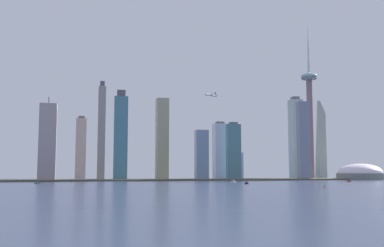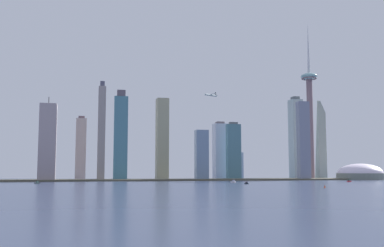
{
  "view_description": "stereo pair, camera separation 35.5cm",
  "coord_description": "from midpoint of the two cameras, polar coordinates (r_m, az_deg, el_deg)",
  "views": [
    {
      "loc": [
        -191.79,
        -344.14,
        18.35
      ],
      "look_at": [
        -6.31,
        439.26,
        101.9
      ],
      "focal_mm": 42.3,
      "sensor_mm": 36.0,
      "label": 1
    },
    {
      "loc": [
        -191.44,
        -344.22,
        18.35
      ],
      "look_at": [
        -6.31,
        439.26,
        101.9
      ],
      "focal_mm": 42.3,
      "sensor_mm": 36.0,
      "label": 2
    }
  ],
  "objects": [
    {
      "name": "boat_5",
      "position": [
        623.91,
        6.87,
        -7.47
      ],
      "size": [
        4.74,
        9.48,
        3.1
      ],
      "rotation": [
        0.0,
        0.0,
        4.58
      ],
      "color": "black",
      "rests_on": "ground"
    },
    {
      "name": "observation_tower",
      "position": [
        961.37,
        14.62,
        2.33
      ],
      "size": [
        33.7,
        33.7,
        327.43
      ],
      "color": "slate",
      "rests_on": "ground"
    },
    {
      "name": "stadium_dome",
      "position": [
        960.25,
        20.43,
        -6.0
      ],
      "size": [
        91.69,
        91.69,
        37.89
      ],
      "color": "gray",
      "rests_on": "ground"
    },
    {
      "name": "ground_plane",
      "position": [
        394.35,
        15.94,
        -8.37
      ],
      "size": [
        6000.0,
        6000.0,
        0.0
      ],
      "primitive_type": "plane",
      "color": "#2D374F"
    },
    {
      "name": "boat_0",
      "position": [
        774.6,
        19.18,
        -6.84
      ],
      "size": [
        9.37,
        7.46,
        10.56
      ],
      "rotation": [
        0.0,
        0.0,
        0.53
      ],
      "color": "red",
      "rests_on": "ground"
    },
    {
      "name": "skyscraper_5",
      "position": [
        870.09,
        -3.8,
        -1.97
      ],
      "size": [
        22.51,
        25.59,
        156.38
      ],
      "color": "#A29F7F",
      "rests_on": "ground"
    },
    {
      "name": "skyscraper_0",
      "position": [
        831.16,
        -11.36,
        -1.09
      ],
      "size": [
        12.84,
        19.59,
        179.66
      ],
      "color": "gray",
      "rests_on": "ground"
    },
    {
      "name": "skyscraper_1",
      "position": [
        882.02,
        5.25,
        -3.54
      ],
      "size": [
        27.3,
        12.91,
        112.06
      ],
      "color": "teal",
      "rests_on": "ground"
    },
    {
      "name": "skyscraper_9",
      "position": [
        818.83,
        -9.01,
        -1.69
      ],
      "size": [
        24.44,
        12.03,
        162.89
      ],
      "color": "teal",
      "rests_on": "ground"
    },
    {
      "name": "boat_4",
      "position": [
        695.59,
        5.22,
        -7.3
      ],
      "size": [
        7.31,
        8.85,
        3.81
      ],
      "rotation": [
        0.0,
        0.0,
        5.32
      ],
      "color": "white",
      "rests_on": "ground"
    },
    {
      "name": "skyscraper_8",
      "position": [
        1044.02,
        15.77,
        -1.94
      ],
      "size": [
        18.84,
        25.11,
        177.67
      ],
      "color": "#9CA79A",
      "rests_on": "ground"
    },
    {
      "name": "airplane",
      "position": [
        797.06,
        2.36,
        3.61
      ],
      "size": [
        26.0,
        23.12,
        8.12
      ],
      "rotation": [
        0.0,
        0.0,
        3.61
      ],
      "color": "silver"
    },
    {
      "name": "waterfront_pier",
      "position": [
        827.93,
        0.06,
        -7.09
      ],
      "size": [
        784.92,
        62.33,
        2.96
      ],
      "primitive_type": "cube",
      "color": "#585544",
      "rests_on": "ground"
    },
    {
      "name": "boat_3",
      "position": [
        665.45,
        -18.94,
        -7.08
      ],
      "size": [
        7.26,
        6.91,
        3.46
      ],
      "rotation": [
        0.0,
        0.0,
        3.88
      ],
      "color": "#1C272B",
      "rests_on": "ground"
    },
    {
      "name": "skyscraper_7",
      "position": [
        913.73,
        3.54,
        -3.51
      ],
      "size": [
        25.75,
        25.47,
        116.17
      ],
      "color": "#ADB7CF",
      "rests_on": "ground"
    },
    {
      "name": "skyscraper_11",
      "position": [
        799.1,
        -17.77,
        -2.27
      ],
      "size": [
        27.48,
        25.15,
        142.68
      ],
      "color": "#A2949B",
      "rests_on": "ground"
    },
    {
      "name": "channel_buoy_0",
      "position": [
        502.26,
        16.39,
        -7.62
      ],
      "size": [
        2.0,
        2.0,
        2.85
      ],
      "primitive_type": "cone",
      "color": "#E54C19",
      "rests_on": "ground"
    },
    {
      "name": "skyscraper_4",
      "position": [
        941.12,
        5.96,
        -5.32
      ],
      "size": [
        13.09,
        16.4,
        70.7
      ],
      "color": "#8EA3BF",
      "rests_on": "ground"
    },
    {
      "name": "skyscraper_10",
      "position": [
        889.58,
        13.86,
        -2.1
      ],
      "size": [
        21.56,
        14.73,
        149.92
      ],
      "color": "slate",
      "rests_on": "ground"
    },
    {
      "name": "skyscraper_6",
      "position": [
        890.58,
        -13.86,
        -3.11
      ],
      "size": [
        19.37,
        27.26,
        121.86
      ],
      "color": "#BFAAA5",
      "rests_on": "ground"
    },
    {
      "name": "skyscraper_2",
      "position": [
        839.16,
        1.2,
        -4.01
      ],
      "size": [
        23.36,
        18.4,
        92.86
      ],
      "color": "#6E88A9",
      "rests_on": "ground"
    },
    {
      "name": "skyscraper_3",
      "position": [
        999.55,
        12.97,
        -1.86
      ],
      "size": [
        23.24,
        27.18,
        177.47
      ],
      "color": "#A4BAB9",
      "rests_on": "ground"
    }
  ]
}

